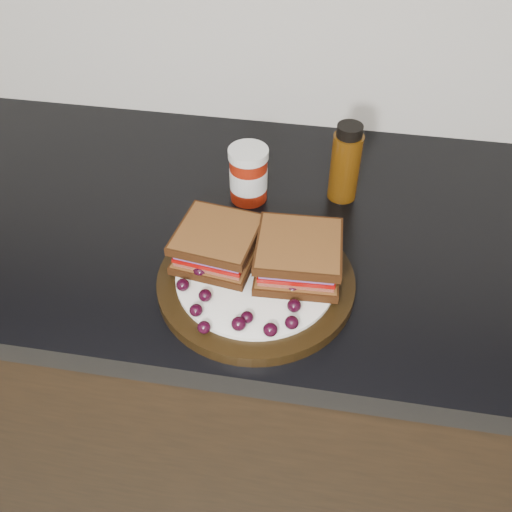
{
  "coord_description": "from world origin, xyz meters",
  "views": [
    {
      "loc": [
        0.23,
        1.01,
        1.5
      ],
      "look_at": [
        0.14,
        1.56,
        0.96
      ],
      "focal_mm": 40.0,
      "sensor_mm": 36.0,
      "label": 1
    }
  ],
  "objects_px": {
    "plate": "(256,282)",
    "oil_bottle": "(346,162)",
    "sandwich_left": "(218,244)",
    "condiment_jar": "(249,174)"
  },
  "relations": [
    {
      "from": "oil_bottle",
      "to": "condiment_jar",
      "type": "bearing_deg",
      "value": -168.43
    },
    {
      "from": "plate",
      "to": "oil_bottle",
      "type": "relative_size",
      "value": 2.07
    },
    {
      "from": "sandwich_left",
      "to": "oil_bottle",
      "type": "xyz_separation_m",
      "value": [
        0.17,
        0.2,
        0.02
      ]
    },
    {
      "from": "plate",
      "to": "sandwich_left",
      "type": "xyz_separation_m",
      "value": [
        -0.06,
        0.03,
        0.04
      ]
    },
    {
      "from": "plate",
      "to": "condiment_jar",
      "type": "bearing_deg",
      "value": 103.05
    },
    {
      "from": "plate",
      "to": "oil_bottle",
      "type": "xyz_separation_m",
      "value": [
        0.11,
        0.23,
        0.06
      ]
    },
    {
      "from": "sandwich_left",
      "to": "plate",
      "type": "bearing_deg",
      "value": -15.23
    },
    {
      "from": "sandwich_left",
      "to": "condiment_jar",
      "type": "xyz_separation_m",
      "value": [
        0.01,
        0.17,
        -0.0
      ]
    },
    {
      "from": "oil_bottle",
      "to": "sandwich_left",
      "type": "bearing_deg",
      "value": -129.4
    },
    {
      "from": "condiment_jar",
      "to": "sandwich_left",
      "type": "bearing_deg",
      "value": -94.57
    }
  ]
}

